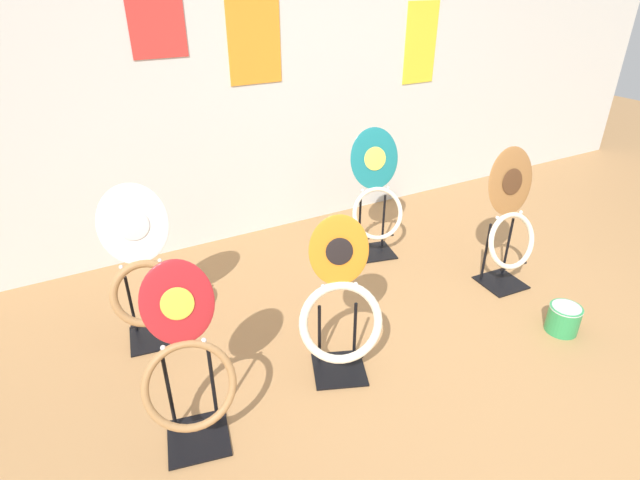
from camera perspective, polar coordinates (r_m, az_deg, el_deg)
The scene contains 8 objects.
ground_plane at distance 2.91m, azimuth 22.46°, elevation -15.89°, with size 14.00×14.00×0.00m, color #A37547.
wall_back at distance 4.06m, azimuth -1.40°, elevation 19.48°, with size 8.00×0.07×2.60m.
toilet_seat_display_woodgrain at distance 3.53m, azimuth 20.90°, elevation 2.03°, with size 0.40×0.30×0.96m.
toilet_seat_display_white_plain at distance 2.96m, azimuth -19.67°, elevation -3.45°, with size 0.42×0.33×0.94m.
toilet_seat_display_teal_sax at distance 3.72m, azimuth 6.44°, elevation 4.73°, with size 0.44×0.37×0.95m.
toilet_seat_display_orange_sun at distance 2.58m, azimuth 2.34°, elevation -8.16°, with size 0.48×0.38×0.89m.
toilet_seat_display_crimson_swirl at distance 2.29m, azimuth -15.00°, elevation -13.55°, with size 0.44×0.37×0.89m.
paint_can at distance 3.36m, azimuth 26.08°, elevation -8.02°, with size 0.19×0.19×0.18m.
Camera 1 is at (-1.85, -1.15, 1.93)m, focal length 28.00 mm.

